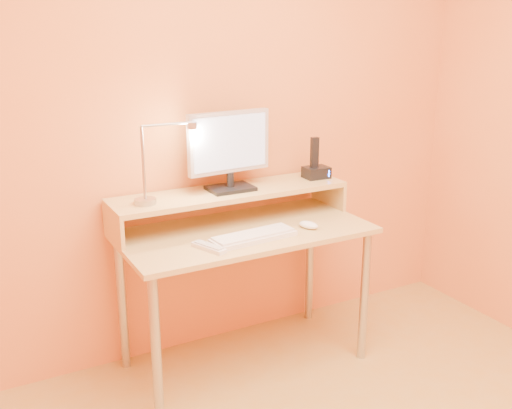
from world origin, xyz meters
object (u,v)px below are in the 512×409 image
monitor_panel (229,142)px  lamp_base (145,201)px  keyboard (254,237)px  mouse (309,225)px  phone_dock (316,172)px  remote_control (209,248)px

monitor_panel → lamp_base: 0.50m
keyboard → mouse: bearing=-2.3°
phone_dock → remote_control: 0.85m
keyboard → monitor_panel: bearing=80.2°
lamp_base → remote_control: 0.37m
monitor_panel → mouse: (0.28, -0.29, -0.38)m
lamp_base → remote_control: lamp_base is taller
monitor_panel → remote_control: bearing=-133.4°
remote_control → monitor_panel: bearing=31.0°
keyboard → mouse: (0.31, 0.01, 0.01)m
lamp_base → keyboard: lamp_base is taller
lamp_base → remote_control: bearing=-56.6°
keyboard → mouse: size_ratio=3.94×
mouse → remote_control: mouse is taller
monitor_panel → lamp_base: size_ratio=4.36×
remote_control → keyboard: bearing=-15.8°
mouse → remote_control: 0.54m
lamp_base → mouse: bearing=-19.2°
monitor_panel → mouse: bearing=-50.9°
remote_control → mouse: bearing=-17.0°
mouse → remote_control: size_ratio=0.57×
monitor_panel → keyboard: bearing=-99.8°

